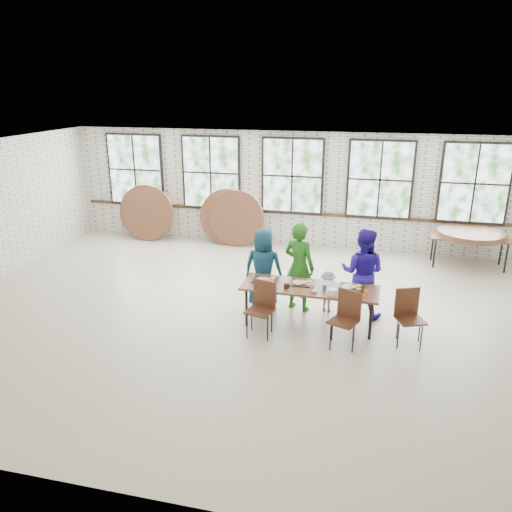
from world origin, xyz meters
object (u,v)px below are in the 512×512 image
at_px(dining_table, 310,289).
at_px(storage_table, 470,239).
at_px(chair_near_right, 346,314).
at_px(chair_near_left, 262,303).

height_order(dining_table, storage_table, same).
bearing_deg(dining_table, chair_near_right, -38.13).
bearing_deg(chair_near_left, dining_table, 48.35).
height_order(chair_near_left, storage_table, chair_near_left).
relative_size(chair_near_left, chair_near_right, 1.00).
height_order(chair_near_left, chair_near_right, same).
xyz_separation_m(chair_near_right, storage_table, (2.57, 4.50, 0.13)).
xyz_separation_m(dining_table, storage_table, (3.25, 3.93, -0.00)).
bearing_deg(dining_table, storage_table, 52.11).
relative_size(chair_near_right, storage_table, 0.53).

